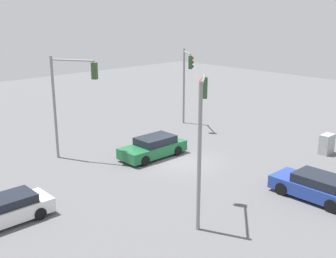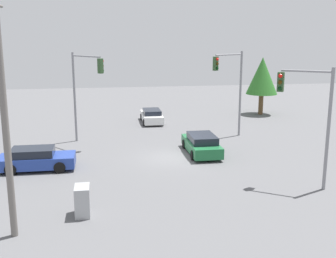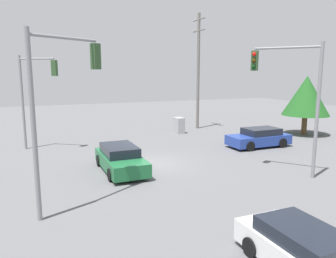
{
  "view_description": "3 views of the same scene",
  "coord_description": "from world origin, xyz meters",
  "px_view_note": "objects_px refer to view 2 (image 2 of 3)",
  "views": [
    {
      "loc": [
        18.63,
        18.64,
        9.78
      ],
      "look_at": [
        0.99,
        -0.14,
        2.43
      ],
      "focal_mm": 45.0,
      "sensor_mm": 36.0,
      "label": 1
    },
    {
      "loc": [
        -27.18,
        4.78,
        8.17
      ],
      "look_at": [
        -1.57,
        0.74,
        2.36
      ],
      "focal_mm": 45.0,
      "sensor_mm": 36.0,
      "label": 2
    },
    {
      "loc": [
        17.84,
        -6.38,
        5.39
      ],
      "look_at": [
        0.35,
        0.99,
        2.11
      ],
      "focal_mm": 35.0,
      "sensor_mm": 36.0,
      "label": 3
    }
  ],
  "objects_px": {
    "sedan_green": "(202,144)",
    "electrical_cabinet": "(82,201)",
    "sedan_white": "(152,116)",
    "traffic_signal_aux": "(309,108)",
    "sedan_blue": "(36,159)",
    "traffic_signal_cross": "(231,80)",
    "traffic_signal_main": "(84,83)"
  },
  "relations": [
    {
      "from": "sedan_white",
      "to": "traffic_signal_aux",
      "type": "relative_size",
      "value": 0.67
    },
    {
      "from": "sedan_blue",
      "to": "traffic_signal_cross",
      "type": "xyz_separation_m",
      "value": [
        6.17,
        -14.31,
        3.99
      ]
    },
    {
      "from": "traffic_signal_aux",
      "to": "electrical_cabinet",
      "type": "xyz_separation_m",
      "value": [
        -1.94,
        11.88,
        -3.71
      ]
    },
    {
      "from": "traffic_signal_cross",
      "to": "traffic_signal_aux",
      "type": "relative_size",
      "value": 1.05
    },
    {
      "from": "sedan_blue",
      "to": "sedan_white",
      "type": "bearing_deg",
      "value": 146.37
    },
    {
      "from": "traffic_signal_cross",
      "to": "traffic_signal_main",
      "type": "bearing_deg",
      "value": -30.75
    },
    {
      "from": "sedan_blue",
      "to": "traffic_signal_cross",
      "type": "height_order",
      "value": "traffic_signal_cross"
    },
    {
      "from": "sedan_blue",
      "to": "electrical_cabinet",
      "type": "distance_m",
      "value": 7.96
    },
    {
      "from": "sedan_white",
      "to": "sedan_blue",
      "type": "bearing_deg",
      "value": -123.63
    },
    {
      "from": "sedan_white",
      "to": "sedan_green",
      "type": "relative_size",
      "value": 0.92
    },
    {
      "from": "sedan_white",
      "to": "electrical_cabinet",
      "type": "distance_m",
      "value": 21.26
    },
    {
      "from": "sedan_green",
      "to": "electrical_cabinet",
      "type": "relative_size",
      "value": 3.39
    },
    {
      "from": "traffic_signal_cross",
      "to": "electrical_cabinet",
      "type": "relative_size",
      "value": 4.93
    },
    {
      "from": "sedan_blue",
      "to": "traffic_signal_main",
      "type": "relative_size",
      "value": 0.67
    },
    {
      "from": "sedan_white",
      "to": "traffic_signal_main",
      "type": "relative_size",
      "value": 0.64
    },
    {
      "from": "traffic_signal_main",
      "to": "traffic_signal_cross",
      "type": "height_order",
      "value": "traffic_signal_cross"
    },
    {
      "from": "sedan_green",
      "to": "electrical_cabinet",
      "type": "distance_m",
      "value": 12.12
    },
    {
      "from": "sedan_blue",
      "to": "traffic_signal_aux",
      "type": "xyz_separation_m",
      "value": [
        -5.39,
        -14.99,
        3.74
      ]
    },
    {
      "from": "sedan_blue",
      "to": "traffic_signal_aux",
      "type": "relative_size",
      "value": 0.7
    },
    {
      "from": "sedan_blue",
      "to": "sedan_green",
      "type": "xyz_separation_m",
      "value": [
        1.92,
        -10.94,
        0.01
      ]
    },
    {
      "from": "sedan_green",
      "to": "traffic_signal_aux",
      "type": "bearing_deg",
      "value": -61.01
    },
    {
      "from": "traffic_signal_aux",
      "to": "sedan_blue",
      "type": "bearing_deg",
      "value": 14.57
    },
    {
      "from": "traffic_signal_cross",
      "to": "traffic_signal_aux",
      "type": "xyz_separation_m",
      "value": [
        -11.56,
        -0.68,
        -0.25
      ]
    },
    {
      "from": "sedan_blue",
      "to": "traffic_signal_main",
      "type": "distance_m",
      "value": 7.77
    },
    {
      "from": "traffic_signal_aux",
      "to": "electrical_cabinet",
      "type": "relative_size",
      "value": 4.68
    },
    {
      "from": "sedan_green",
      "to": "traffic_signal_aux",
      "type": "distance_m",
      "value": 9.15
    },
    {
      "from": "sedan_blue",
      "to": "traffic_signal_cross",
      "type": "bearing_deg",
      "value": 113.33
    },
    {
      "from": "sedan_white",
      "to": "traffic_signal_aux",
      "type": "bearing_deg",
      "value": -71.44
    },
    {
      "from": "sedan_blue",
      "to": "sedan_green",
      "type": "relative_size",
      "value": 0.97
    },
    {
      "from": "sedan_blue",
      "to": "sedan_green",
      "type": "bearing_deg",
      "value": 99.95
    },
    {
      "from": "traffic_signal_main",
      "to": "sedan_green",
      "type": "bearing_deg",
      "value": 24.04
    },
    {
      "from": "sedan_green",
      "to": "traffic_signal_aux",
      "type": "height_order",
      "value": "traffic_signal_aux"
    }
  ]
}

